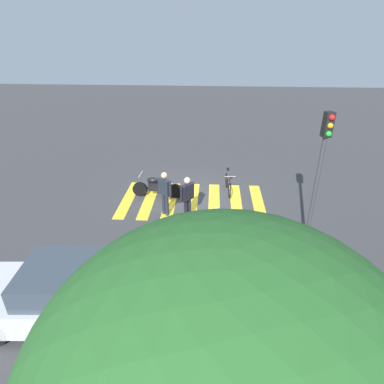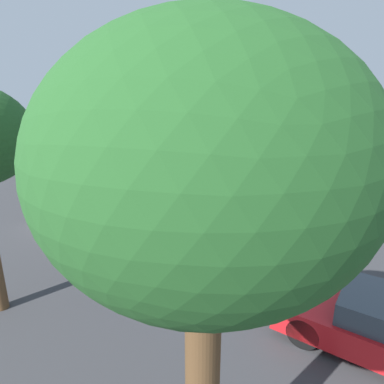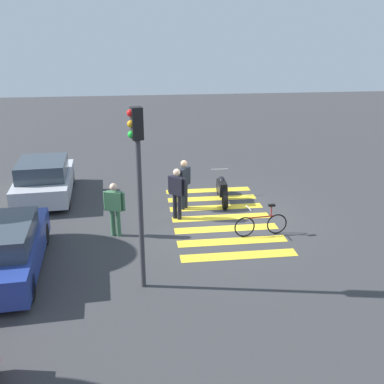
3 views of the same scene
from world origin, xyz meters
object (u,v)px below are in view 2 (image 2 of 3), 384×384
officer_on_foot (183,185)px  car_silver_sedan (76,209)px  police_motorcycle (193,188)px  leaning_bicycle (246,196)px  car_blue_hatchback (174,246)px  pedestrian_bystander (183,204)px  traffic_light_pole (260,163)px  officer_by_motorcycle (193,189)px

officer_on_foot → car_silver_sedan: bearing=71.0°
officer_on_foot → police_motorcycle: bearing=-69.5°
leaning_bicycle → car_blue_hatchback: bearing=100.9°
police_motorcycle → leaning_bicycle: (-2.98, -0.64, -0.09)m
pedestrian_bystander → traffic_light_pole: 3.64m
police_motorcycle → traffic_light_pole: size_ratio=0.49×
leaning_bicycle → pedestrian_bystander: pedestrian_bystander is taller
pedestrian_bystander → car_silver_sedan: (3.64, 2.70, -0.25)m
officer_by_motorcycle → traffic_light_pole: size_ratio=0.40×
car_silver_sedan → traffic_light_pole: (-6.62, -3.44, 2.22)m
police_motorcycle → car_silver_sedan: bearing=79.6°
officer_on_foot → traffic_light_pole: size_ratio=0.40×
police_motorcycle → officer_on_foot: bearing=110.5°
car_silver_sedan → pedestrian_bystander: bearing=-143.4°
officer_by_motorcycle → pedestrian_bystander: (-1.06, 1.96, -0.03)m
officer_on_foot → car_silver_sedan: size_ratio=0.43×
officer_on_foot → car_silver_sedan: 5.28m
leaning_bicycle → car_silver_sedan: size_ratio=0.41×
car_blue_hatchback → traffic_light_pole: traffic_light_pole is taller
police_motorcycle → pedestrian_bystander: pedestrian_bystander is taller
police_motorcycle → leaning_bicycle: size_ratio=1.27×
police_motorcycle → car_blue_hatchback: car_blue_hatchback is taller
pedestrian_bystander → car_silver_sedan: bearing=36.6°
officer_on_foot → car_blue_hatchback: bearing=127.3°
police_motorcycle → traffic_light_pole: 6.67m
leaning_bicycle → officer_by_motorcycle: (1.58, 2.40, 0.63)m
officer_on_foot → traffic_light_pole: 5.48m
officer_on_foot → car_silver_sedan: officer_on_foot is taller
car_blue_hatchback → police_motorcycle: bearing=-56.0°
pedestrian_bystander → car_silver_sedan: size_ratio=0.41×
officer_by_motorcycle → car_blue_hatchback: 5.52m
leaning_bicycle → officer_on_foot: (2.44, 2.07, 0.64)m
police_motorcycle → pedestrian_bystander: (-2.46, 3.72, 0.50)m
traffic_light_pole → officer_on_foot: bearing=-17.5°
leaning_bicycle → officer_by_motorcycle: 2.94m
police_motorcycle → officer_on_foot: (-0.54, 1.43, 0.56)m
officer_by_motorcycle → car_silver_sedan: (2.58, 4.66, -0.29)m
car_silver_sedan → police_motorcycle: bearing=-100.4°
pedestrian_bystander → police_motorcycle: bearing=-56.6°
officer_on_foot → pedestrian_bystander: officer_on_foot is taller
car_silver_sedan → officer_on_foot: bearing=-109.0°
car_blue_hatchback → traffic_light_pole: size_ratio=1.01×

